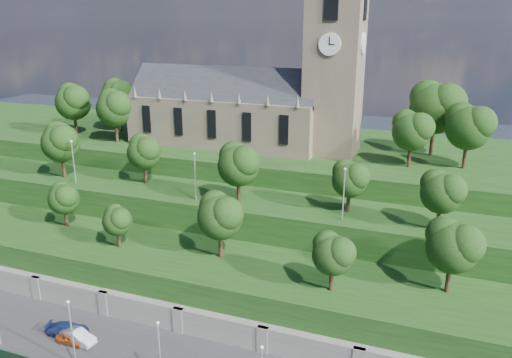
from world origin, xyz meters
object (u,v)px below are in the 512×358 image
at_px(car_left, 71,339).
at_px(church, 253,101).
at_px(car_right, 68,329).
at_px(car_middle, 78,336).

bearing_deg(car_left, church, -7.40).
relative_size(church, car_left, 11.40).
height_order(church, car_right, church).
bearing_deg(car_right, church, -25.98).
bearing_deg(car_left, car_right, 49.96).
bearing_deg(car_middle, car_right, 78.76).
height_order(car_middle, car_right, car_middle).
xyz_separation_m(car_left, car_middle, (0.61, 0.48, 0.13)).
bearing_deg(car_middle, car_left, 137.35).
relative_size(church, car_right, 8.49).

